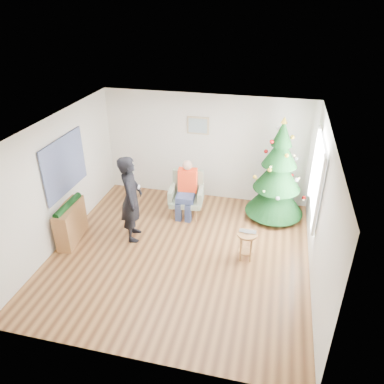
% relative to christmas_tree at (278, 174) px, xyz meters
% --- Properties ---
extents(floor, '(5.00, 5.00, 0.00)m').
position_rel_christmas_tree_xyz_m(floor, '(-1.74, -1.89, -1.07)').
color(floor, brown).
rests_on(floor, ground).
extents(ceiling, '(5.00, 5.00, 0.00)m').
position_rel_christmas_tree_xyz_m(ceiling, '(-1.74, -1.89, 1.53)').
color(ceiling, white).
rests_on(ceiling, wall_back).
extents(wall_back, '(5.00, 0.00, 5.00)m').
position_rel_christmas_tree_xyz_m(wall_back, '(-1.74, 0.61, 0.23)').
color(wall_back, silver).
rests_on(wall_back, floor).
extents(wall_front, '(5.00, 0.00, 5.00)m').
position_rel_christmas_tree_xyz_m(wall_front, '(-1.74, -4.39, 0.23)').
color(wall_front, silver).
rests_on(wall_front, floor).
extents(wall_left, '(0.00, 5.00, 5.00)m').
position_rel_christmas_tree_xyz_m(wall_left, '(-4.24, -1.89, 0.23)').
color(wall_left, silver).
rests_on(wall_left, floor).
extents(wall_right, '(0.00, 5.00, 5.00)m').
position_rel_christmas_tree_xyz_m(wall_right, '(0.76, -1.89, 0.23)').
color(wall_right, silver).
rests_on(wall_right, floor).
extents(window_panel, '(0.04, 1.30, 1.40)m').
position_rel_christmas_tree_xyz_m(window_panel, '(0.73, -0.89, 0.43)').
color(window_panel, white).
rests_on(window_panel, wall_right).
extents(curtains, '(0.05, 1.75, 1.50)m').
position_rel_christmas_tree_xyz_m(curtains, '(0.70, -0.89, 0.43)').
color(curtains, white).
rests_on(curtains, wall_right).
extents(christmas_tree, '(1.32, 1.32, 2.38)m').
position_rel_christmas_tree_xyz_m(christmas_tree, '(0.00, 0.00, 0.00)').
color(christmas_tree, '#3F2816').
rests_on(christmas_tree, floor).
extents(stool, '(0.39, 0.39, 0.59)m').
position_rel_christmas_tree_xyz_m(stool, '(-0.46, -1.73, -0.77)').
color(stool, brown).
rests_on(stool, floor).
extents(laptop, '(0.33, 0.22, 0.03)m').
position_rel_christmas_tree_xyz_m(laptop, '(-0.46, -1.73, -0.47)').
color(laptop, silver).
rests_on(laptop, stool).
extents(armchair, '(0.82, 0.76, 1.00)m').
position_rel_christmas_tree_xyz_m(armchair, '(-1.99, -0.34, -0.70)').
color(armchair, gray).
rests_on(armchair, floor).
extents(seated_person, '(0.44, 0.63, 1.32)m').
position_rel_christmas_tree_xyz_m(seated_person, '(-1.98, -0.40, -0.40)').
color(seated_person, navy).
rests_on(seated_person, armchair).
extents(standing_man, '(0.59, 0.76, 1.85)m').
position_rel_christmas_tree_xyz_m(standing_man, '(-2.84, -1.54, -0.15)').
color(standing_man, black).
rests_on(standing_man, floor).
extents(game_controller, '(0.07, 0.13, 0.04)m').
position_rel_christmas_tree_xyz_m(game_controller, '(-2.65, -1.57, 0.16)').
color(game_controller, white).
rests_on(game_controller, standing_man).
extents(console, '(0.43, 1.03, 0.80)m').
position_rel_christmas_tree_xyz_m(console, '(-4.07, -1.93, -0.67)').
color(console, brown).
rests_on(console, floor).
extents(garland, '(0.14, 0.90, 0.14)m').
position_rel_christmas_tree_xyz_m(garland, '(-4.07, -1.93, -0.25)').
color(garland, black).
rests_on(garland, console).
extents(tapestry, '(0.03, 1.50, 1.15)m').
position_rel_christmas_tree_xyz_m(tapestry, '(-4.20, -1.59, 0.48)').
color(tapestry, black).
rests_on(tapestry, wall_left).
extents(framed_picture, '(0.52, 0.05, 0.42)m').
position_rel_christmas_tree_xyz_m(framed_picture, '(-1.94, 0.58, 0.78)').
color(framed_picture, tan).
rests_on(framed_picture, wall_back).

